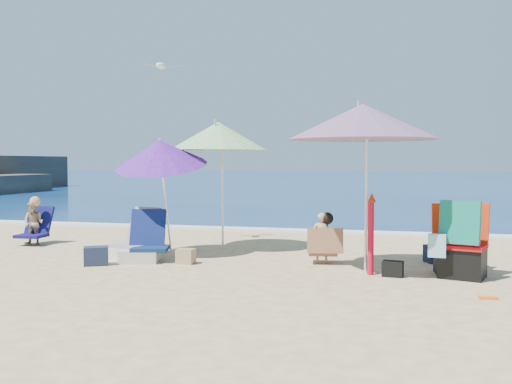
% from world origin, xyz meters
% --- Properties ---
extents(ground, '(120.00, 120.00, 0.00)m').
position_xyz_m(ground, '(0.00, 0.00, 0.00)').
color(ground, '#D8BC84').
rests_on(ground, ground).
extents(sea, '(120.00, 80.00, 0.12)m').
position_xyz_m(sea, '(0.00, 45.00, -0.05)').
color(sea, navy).
rests_on(sea, ground).
extents(foam, '(120.00, 0.50, 0.04)m').
position_xyz_m(foam, '(0.00, 5.10, 0.02)').
color(foam, white).
rests_on(foam, ground).
extents(umbrella_turquoise, '(2.71, 2.71, 2.42)m').
position_xyz_m(umbrella_turquoise, '(1.36, 0.55, 2.13)').
color(umbrella_turquoise, silver).
rests_on(umbrella_turquoise, ground).
extents(umbrella_striped, '(2.22, 2.22, 2.32)m').
position_xyz_m(umbrella_striped, '(-1.27, 2.11, 2.03)').
color(umbrella_striped, white).
rests_on(umbrella_striped, ground).
extents(umbrella_blue, '(1.54, 1.60, 2.09)m').
position_xyz_m(umbrella_blue, '(-1.99, 1.21, 1.71)').
color(umbrella_blue, white).
rests_on(umbrella_blue, ground).
extents(furled_umbrella, '(0.12, 0.12, 1.14)m').
position_xyz_m(furled_umbrella, '(1.50, 0.40, 0.63)').
color(furled_umbrella, '#B50C24').
rests_on(furled_umbrella, ground).
extents(chair_navy, '(0.81, 0.86, 0.80)m').
position_xyz_m(chair_navy, '(-2.04, 0.66, 0.21)').
color(chair_navy, '#0D2349').
rests_on(chair_navy, ground).
extents(chair_rainbow, '(0.79, 0.90, 0.82)m').
position_xyz_m(chair_rainbow, '(-2.30, 0.84, 0.22)').
color(chair_rainbow, '#EC7F53').
rests_on(chair_rainbow, ground).
extents(camp_chair_left, '(0.61, 0.62, 0.97)m').
position_xyz_m(camp_chair_left, '(2.63, 0.76, 0.29)').
color(camp_chair_left, '#AA0C2A').
rests_on(camp_chair_left, ground).
extents(camp_chair_right, '(0.84, 0.76, 1.06)m').
position_xyz_m(camp_chair_right, '(2.70, 0.47, 0.38)').
color(camp_chair_right, '#B10C0F').
rests_on(camp_chair_right, ground).
extents(person_center, '(0.58, 0.50, 0.80)m').
position_xyz_m(person_center, '(0.74, 1.10, 0.39)').
color(person_center, tan).
rests_on(person_center, ground).
extents(person_left, '(0.52, 0.66, 0.92)m').
position_xyz_m(person_left, '(-4.85, 1.84, 0.42)').
color(person_left, tan).
rests_on(person_left, ground).
extents(bag_navy_a, '(0.44, 0.40, 0.28)m').
position_xyz_m(bag_navy_a, '(-2.60, 0.15, 0.14)').
color(bag_navy_a, '#1C263E').
rests_on(bag_navy_a, ground).
extents(bag_tan, '(0.28, 0.21, 0.23)m').
position_xyz_m(bag_tan, '(-1.31, 0.59, 0.12)').
color(bag_tan, '#9E815A').
rests_on(bag_tan, ground).
extents(bag_navy_b, '(0.44, 0.40, 0.27)m').
position_xyz_m(bag_navy_b, '(2.46, 1.66, 0.14)').
color(bag_navy_b, '#171F33').
rests_on(bag_navy_b, ground).
extents(bag_black_b, '(0.30, 0.22, 0.21)m').
position_xyz_m(bag_black_b, '(1.80, 0.35, 0.11)').
color(bag_black_b, black).
rests_on(bag_black_b, ground).
extents(orange_item, '(0.22, 0.12, 0.03)m').
position_xyz_m(orange_item, '(2.88, -0.73, 0.01)').
color(orange_item, orange).
rests_on(orange_item, ground).
extents(seagull, '(0.64, 0.56, 0.12)m').
position_xyz_m(seagull, '(-2.55, 2.56, 3.38)').
color(seagull, white).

